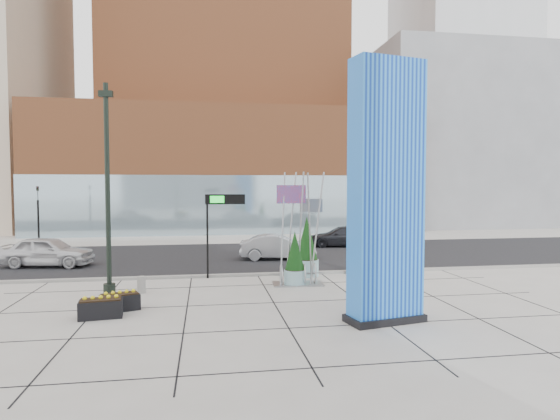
{
  "coord_description": "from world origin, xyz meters",
  "views": [
    {
      "loc": [
        -1.37,
        -17.13,
        4.14
      ],
      "look_at": [
        1.71,
        2.0,
        3.12
      ],
      "focal_mm": 30.0,
      "sensor_mm": 36.0,
      "label": 1
    }
  ],
  "objects": [
    {
      "name": "building_grey_parking",
      "position": [
        26.0,
        32.0,
        9.0
      ],
      "size": [
        20.0,
        18.0,
        18.0
      ],
      "primitive_type": "cube",
      "color": "slate",
      "rests_on": "ground"
    },
    {
      "name": "round_planter_west",
      "position": [
        2.3,
        1.8,
        1.07
      ],
      "size": [
        0.9,
        0.9,
        2.26
      ],
      "color": "#96C3CA",
      "rests_on": "ground"
    },
    {
      "name": "car_white_west",
      "position": [
        -9.31,
        8.1,
        0.77
      ],
      "size": [
        4.74,
        2.51,
        1.54
      ],
      "primitive_type": "imported",
      "rotation": [
        0.0,
        0.0,
        1.41
      ],
      "color": "silver",
      "rests_on": "ground"
    },
    {
      "name": "car_dark_east",
      "position": [
        7.8,
        13.36,
        0.67
      ],
      "size": [
        4.84,
        2.48,
        1.34
      ],
      "primitive_type": "imported",
      "rotation": [
        0.0,
        0.0,
        -1.7
      ],
      "color": "black",
      "rests_on": "ground"
    },
    {
      "name": "car_silver_mid",
      "position": [
        2.63,
        8.5,
        0.69
      ],
      "size": [
        4.38,
        2.04,
        1.39
      ],
      "primitive_type": "imported",
      "rotation": [
        0.0,
        0.0,
        1.43
      ],
      "color": "#9FA0A6",
      "rests_on": "ground"
    },
    {
      "name": "building_pale_office",
      "position": [
        36.0,
        48.0,
        27.5
      ],
      "size": [
        16.0,
        16.0,
        55.0
      ],
      "primitive_type": "cube",
      "color": "#B2B7BC",
      "rests_on": "ground"
    },
    {
      "name": "concrete_bollard",
      "position": [
        -3.82,
        1.31,
        0.32
      ],
      "size": [
        0.33,
        0.33,
        0.64
      ],
      "primitive_type": "cylinder",
      "color": "gray",
      "rests_on": "ground"
    },
    {
      "name": "curb_edge",
      "position": [
        0.0,
        4.0,
        0.06
      ],
      "size": [
        80.0,
        0.3,
        0.12
      ],
      "primitive_type": "cube",
      "color": "gray",
      "rests_on": "ground"
    },
    {
      "name": "round_planter_east",
      "position": [
        5.57,
        3.49,
        1.03
      ],
      "size": [
        0.87,
        0.87,
        2.18
      ],
      "color": "#96C3CA",
      "rests_on": "ground"
    },
    {
      "name": "overhead_street_sign",
      "position": [
        -0.64,
        3.8,
        3.22
      ],
      "size": [
        1.77,
        0.23,
        3.75
      ],
      "rotation": [
        0.0,
        0.0,
        -0.03
      ],
      "color": "black",
      "rests_on": "ground"
    },
    {
      "name": "box_planter_south",
      "position": [
        -4.18,
        -1.2,
        0.31
      ],
      "size": [
        1.36,
        1.0,
        0.68
      ],
      "rotation": [
        0.0,
        0.0,
        0.36
      ],
      "color": "black",
      "rests_on": "ground"
    },
    {
      "name": "tower_glass_front",
      "position": [
        1.0,
        22.2,
        2.5
      ],
      "size": [
        34.0,
        0.6,
        5.0
      ],
      "primitive_type": "cube",
      "color": "#8CA5B2",
      "rests_on": "ground"
    },
    {
      "name": "blue_pylon",
      "position": [
        4.0,
        -3.8,
        3.8
      ],
      "size": [
        2.53,
        1.52,
        7.87
      ],
      "rotation": [
        0.0,
        0.0,
        0.21
      ],
      "color": "#0B2FAD",
      "rests_on": "ground"
    },
    {
      "name": "street_asphalt",
      "position": [
        0.0,
        10.0,
        0.01
      ],
      "size": [
        80.0,
        12.0,
        0.02
      ],
      "primitive_type": "cube",
      "color": "black",
      "rests_on": "ground"
    },
    {
      "name": "box_planter_north",
      "position": [
        -4.62,
        -2.0,
        0.33
      ],
      "size": [
        1.37,
        0.81,
        0.71
      ],
      "rotation": [
        0.0,
        0.0,
        0.13
      ],
      "color": "black",
      "rests_on": "ground"
    },
    {
      "name": "round_planter_mid",
      "position": [
        3.2,
        3.6,
        1.29
      ],
      "size": [
        1.09,
        1.09,
        2.73
      ],
      "color": "#96C3CA",
      "rests_on": "ground"
    },
    {
      "name": "lamp_post",
      "position": [
        -4.91,
        0.86,
        3.22
      ],
      "size": [
        0.51,
        0.43,
        7.87
      ],
      "rotation": [
        0.0,
        0.0,
        -0.09
      ],
      "color": "black",
      "rests_on": "ground"
    },
    {
      "name": "ground",
      "position": [
        0.0,
        0.0,
        0.0
      ],
      "size": [
        160.0,
        160.0,
        0.0
      ],
      "primitive_type": "plane",
      "color": "#9E9991",
      "rests_on": "ground"
    },
    {
      "name": "traffic_signal",
      "position": [
        -12.0,
        15.0,
        2.3
      ],
      "size": [
        0.15,
        0.18,
        4.1
      ],
      "color": "black",
      "rests_on": "ground"
    },
    {
      "name": "tower_podium",
      "position": [
        1.0,
        27.0,
        5.5
      ],
      "size": [
        34.0,
        10.0,
        11.0
      ],
      "primitive_type": "cube",
      "color": "#99522C",
      "rests_on": "ground"
    },
    {
      "name": "public_art_sculpture",
      "position": [
        2.46,
        1.86,
        1.24
      ],
      "size": [
        2.13,
        1.16,
        4.72
      ],
      "rotation": [
        0.0,
        0.0,
        -0.06
      ],
      "color": "#A1A3A6",
      "rests_on": "ground"
    }
  ]
}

